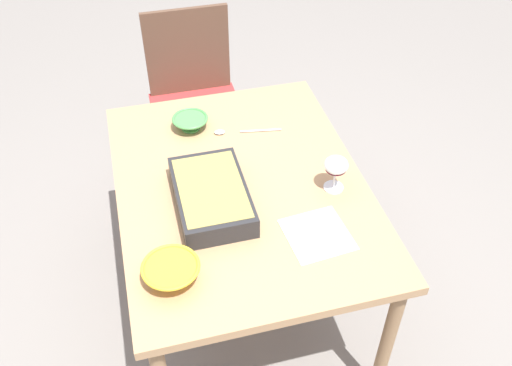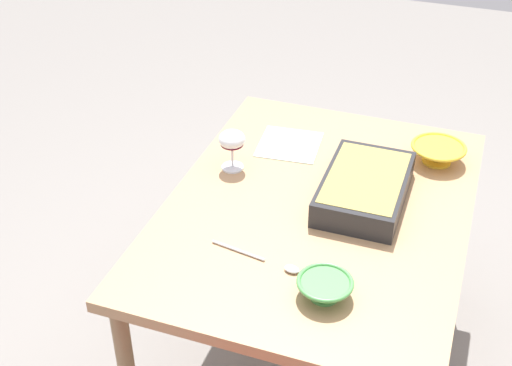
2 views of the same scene
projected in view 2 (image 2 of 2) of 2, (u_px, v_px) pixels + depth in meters
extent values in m
plane|color=gray|center=(308.00, 362.00, 2.56)|extent=(8.00, 8.00, 0.00)
cube|color=tan|center=(318.00, 210.00, 2.16)|extent=(1.23, 0.92, 0.04)
cylinder|color=#93704E|center=(256.00, 185.00, 2.91)|extent=(0.05, 0.05, 0.68)
cylinder|color=#93704E|center=(451.00, 224.00, 2.69)|extent=(0.05, 0.05, 0.68)
cylinder|color=white|center=(233.00, 167.00, 2.33)|extent=(0.07, 0.07, 0.01)
cylinder|color=white|center=(232.00, 157.00, 2.30)|extent=(0.01, 0.01, 0.08)
ellipsoid|color=white|center=(232.00, 139.00, 2.26)|extent=(0.09, 0.09, 0.06)
ellipsoid|color=#4C0A19|center=(232.00, 144.00, 2.27)|extent=(0.08, 0.08, 0.02)
cube|color=#262628|center=(365.00, 188.00, 2.16)|extent=(0.40, 0.25, 0.08)
cube|color=#9E8C47|center=(365.00, 179.00, 2.14)|extent=(0.36, 0.23, 0.02)
cylinder|color=yellow|center=(436.00, 161.00, 2.36)|extent=(0.10, 0.10, 0.01)
cone|color=yellow|center=(438.00, 153.00, 2.34)|extent=(0.18, 0.18, 0.05)
torus|color=yellow|center=(439.00, 147.00, 2.33)|extent=(0.19, 0.19, 0.01)
cylinder|color=#4C994C|center=(324.00, 295.00, 1.82)|extent=(0.08, 0.08, 0.01)
cone|color=#4C994C|center=(325.00, 288.00, 1.80)|extent=(0.14, 0.14, 0.04)
torus|color=#4C994C|center=(325.00, 282.00, 1.79)|extent=(0.15, 0.15, 0.01)
cylinder|color=silver|center=(238.00, 250.00, 1.97)|extent=(0.04, 0.17, 0.01)
ellipsoid|color=silver|center=(292.00, 269.00, 1.90)|extent=(0.04, 0.05, 0.01)
cube|color=#B2CCB7|center=(289.00, 144.00, 2.45)|extent=(0.24, 0.23, 0.00)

